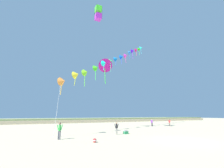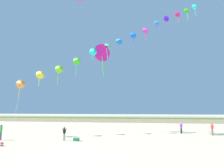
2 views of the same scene
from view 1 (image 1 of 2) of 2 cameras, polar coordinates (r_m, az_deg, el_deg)
name	(u,v)px [view 1 (image 1 of 2)]	position (r m, az deg, el deg)	size (l,w,h in m)	color
ground_plane	(183,141)	(16.70, 25.46, -18.99)	(240.00, 240.00, 0.00)	beige
dune_ridge	(77,120)	(54.01, -13.27, -13.30)	(120.00, 11.55, 1.32)	#BFAE8B
person_near_left	(152,122)	(34.91, 14.95, -13.89)	(0.40, 0.45, 1.51)	black
person_near_right	(60,130)	(16.81, -19.34, -16.06)	(0.57, 0.31, 1.68)	#474C56
person_mid_center	(169,122)	(36.26, 21.05, -13.40)	(0.36, 0.49, 1.52)	#726656
person_far_left	(117,127)	(19.85, 1.74, -16.22)	(0.52, 0.21, 1.50)	gray
kite_banner_string	(119,58)	(33.78, 2.66, 10.01)	(26.69, 17.35, 23.85)	orange
large_kite_low_lead	(105,65)	(30.44, -2.66, 7.15)	(3.18, 2.67, 5.20)	#C91495
large_kite_mid_trail	(98,13)	(30.72, -5.26, 25.28)	(1.13, 1.13, 2.67)	#AF29C5
beach_cooler	(126,132)	(20.60, 5.30, -17.84)	(0.58, 0.41, 0.46)	#23844C
beach_ball	(95,140)	(14.50, -6.66, -20.55)	(0.36, 0.36, 0.36)	red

